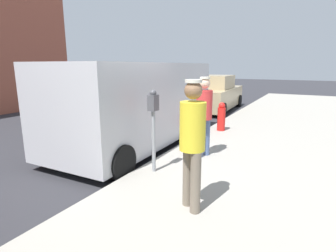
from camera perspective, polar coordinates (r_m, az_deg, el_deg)
ground_plane at (r=6.10m, az=-12.54°, el=-7.49°), size 80.00×80.00×0.00m
sidewalk_slab at (r=4.72m, az=22.50°, el=-13.38°), size 5.00×32.00×0.15m
parking_meter_near at (r=4.78m, az=-3.16°, el=1.91°), size 0.14×0.18×1.52m
pedestrian_in_red at (r=5.69m, az=7.72°, el=3.04°), size 0.34×0.35×1.71m
pedestrian_in_yellow at (r=3.49m, az=5.25°, el=-2.45°), size 0.34×0.34×1.76m
parked_van at (r=7.00m, az=-6.26°, el=5.11°), size 2.23×5.24×2.15m
parked_sedan_ahead at (r=12.94m, az=9.77°, el=6.69°), size 2.13×4.48×1.65m
fire_hydrant at (r=8.22m, az=11.36°, el=1.92°), size 0.24×0.24×0.86m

